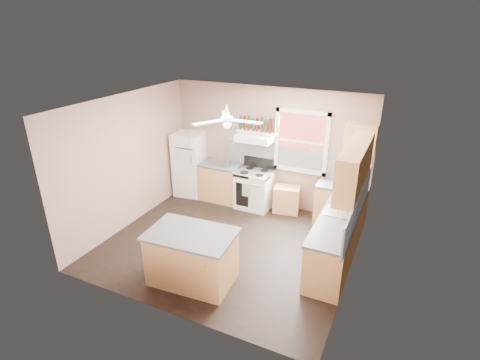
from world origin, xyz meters
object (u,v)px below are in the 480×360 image
at_px(refrigerator, 189,164).
at_px(toaster, 224,163).
at_px(cart, 286,200).
at_px(island, 192,258).
at_px(stove, 254,190).

distance_m(refrigerator, toaster, 1.02).
relative_size(cart, island, 0.43).
bearing_deg(stove, island, -86.47).
xyz_separation_m(refrigerator, cart, (2.45, 0.09, -0.49)).
xyz_separation_m(cart, island, (-0.61, -2.95, 0.15)).
bearing_deg(cart, toaster, 176.42).
distance_m(cart, island, 3.01).
bearing_deg(refrigerator, stove, -7.25).
distance_m(toaster, stove, 0.91).
height_order(toaster, cart, toaster).
bearing_deg(refrigerator, island, -64.63).
xyz_separation_m(toaster, stove, (0.72, 0.09, -0.56)).
height_order(toaster, stove, toaster).
distance_m(refrigerator, cart, 2.50).
distance_m(refrigerator, island, 3.42).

